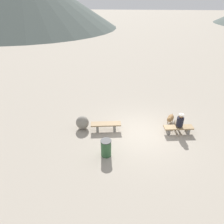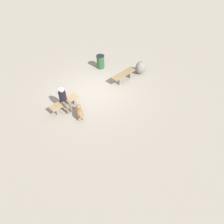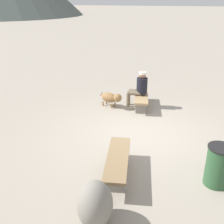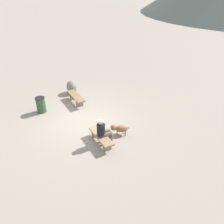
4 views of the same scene
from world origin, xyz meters
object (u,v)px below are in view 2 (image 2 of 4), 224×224
at_px(seated_person, 64,98).
at_px(dog, 79,112).
at_px(bench_left, 123,75).
at_px(boulder, 141,68).
at_px(trash_bin, 100,62).
at_px(bench_right, 64,103).

height_order(seated_person, dog, seated_person).
relative_size(bench_left, seated_person, 1.38).
height_order(dog, boulder, boulder).
xyz_separation_m(bench_left, boulder, (-1.32, 0.07, 0.07)).
bearing_deg(trash_bin, bench_left, 96.85).
relative_size(bench_left, bench_right, 1.05).
bearing_deg(seated_person, bench_right, -101.44).
relative_size(seated_person, boulder, 1.54).
relative_size(dog, boulder, 1.05).
height_order(bench_right, dog, dog).
height_order(bench_left, dog, dog).
relative_size(seated_person, trash_bin, 1.44).
height_order(bench_left, boulder, boulder).
relative_size(bench_right, dog, 1.91).
xyz_separation_m(dog, trash_bin, (-3.41, -3.04, 0.10)).
bearing_deg(trash_bin, dog, 41.71).
distance_m(dog, boulder, 5.07).
relative_size(bench_right, seated_person, 1.31).
height_order(bench_right, seated_person, seated_person).
bearing_deg(boulder, bench_right, 0.24).
xyz_separation_m(dog, boulder, (-4.97, -1.01, 0.07)).
distance_m(seated_person, boulder, 5.25).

